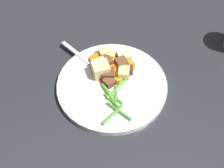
# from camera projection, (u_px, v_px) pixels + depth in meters

# --- Properties ---
(ground_plane) EXTENTS (3.00, 3.00, 0.00)m
(ground_plane) POSITION_uv_depth(u_px,v_px,m) (112.00, 88.00, 0.83)
(ground_plane) COLOR #26282D
(dinner_plate) EXTENTS (0.27, 0.27, 0.02)m
(dinner_plate) POSITION_uv_depth(u_px,v_px,m) (112.00, 86.00, 0.83)
(dinner_plate) COLOR white
(dinner_plate) RESTS_ON ground_plane
(stew_sauce) EXTENTS (0.11, 0.11, 0.00)m
(stew_sauce) POSITION_uv_depth(u_px,v_px,m) (111.00, 68.00, 0.85)
(stew_sauce) COLOR brown
(stew_sauce) RESTS_ON dinner_plate
(carrot_slice_0) EXTENTS (0.03, 0.03, 0.01)m
(carrot_slice_0) POSITION_uv_depth(u_px,v_px,m) (111.00, 69.00, 0.84)
(carrot_slice_0) COLOR orange
(carrot_slice_0) RESTS_ON dinner_plate
(carrot_slice_1) EXTENTS (0.04, 0.04, 0.01)m
(carrot_slice_1) POSITION_uv_depth(u_px,v_px,m) (130.00, 66.00, 0.85)
(carrot_slice_1) COLOR orange
(carrot_slice_1) RESTS_ON dinner_plate
(carrot_slice_2) EXTENTS (0.03, 0.03, 0.01)m
(carrot_slice_2) POSITION_uv_depth(u_px,v_px,m) (96.00, 59.00, 0.86)
(carrot_slice_2) COLOR orange
(carrot_slice_2) RESTS_ON dinner_plate
(carrot_slice_3) EXTENTS (0.05, 0.05, 0.01)m
(carrot_slice_3) POSITION_uv_depth(u_px,v_px,m) (116.00, 77.00, 0.83)
(carrot_slice_3) COLOR orange
(carrot_slice_3) RESTS_ON dinner_plate
(carrot_slice_4) EXTENTS (0.04, 0.04, 0.01)m
(carrot_slice_4) POSITION_uv_depth(u_px,v_px,m) (112.00, 61.00, 0.86)
(carrot_slice_4) COLOR orange
(carrot_slice_4) RESTS_ON dinner_plate
(potato_chunk_0) EXTENTS (0.05, 0.05, 0.04)m
(potato_chunk_0) POSITION_uv_depth(u_px,v_px,m) (101.00, 70.00, 0.83)
(potato_chunk_0) COLOR #EAD68C
(potato_chunk_0) RESTS_ON dinner_plate
(potato_chunk_1) EXTENTS (0.03, 0.03, 0.02)m
(potato_chunk_1) POSITION_uv_depth(u_px,v_px,m) (105.00, 53.00, 0.87)
(potato_chunk_1) COLOR #E5CC7A
(potato_chunk_1) RESTS_ON dinner_plate
(potato_chunk_2) EXTENTS (0.04, 0.04, 0.03)m
(potato_chunk_2) POSITION_uv_depth(u_px,v_px,m) (100.00, 66.00, 0.84)
(potato_chunk_2) COLOR #EAD68C
(potato_chunk_2) RESTS_ON dinner_plate
(potato_chunk_3) EXTENTS (0.03, 0.04, 0.02)m
(potato_chunk_3) POSITION_uv_depth(u_px,v_px,m) (124.00, 57.00, 0.86)
(potato_chunk_3) COLOR #EAD68C
(potato_chunk_3) RESTS_ON dinner_plate
(potato_chunk_4) EXTENTS (0.03, 0.03, 0.02)m
(potato_chunk_4) POSITION_uv_depth(u_px,v_px,m) (111.00, 55.00, 0.87)
(potato_chunk_4) COLOR #DBBC6B
(potato_chunk_4) RESTS_ON dinner_plate
(potato_chunk_5) EXTENTS (0.04, 0.03, 0.02)m
(potato_chunk_5) POSITION_uv_depth(u_px,v_px,m) (124.00, 73.00, 0.83)
(potato_chunk_5) COLOR #E5CC7A
(potato_chunk_5) RESTS_ON dinner_plate
(meat_chunk_0) EXTENTS (0.02, 0.03, 0.02)m
(meat_chunk_0) POSITION_uv_depth(u_px,v_px,m) (128.00, 70.00, 0.84)
(meat_chunk_0) COLOR #4C2B19
(meat_chunk_0) RESTS_ON dinner_plate
(meat_chunk_1) EXTENTS (0.04, 0.04, 0.03)m
(meat_chunk_1) POSITION_uv_depth(u_px,v_px,m) (105.00, 63.00, 0.85)
(meat_chunk_1) COLOR brown
(meat_chunk_1) RESTS_ON dinner_plate
(meat_chunk_2) EXTENTS (0.03, 0.03, 0.02)m
(meat_chunk_2) POSITION_uv_depth(u_px,v_px,m) (108.00, 74.00, 0.83)
(meat_chunk_2) COLOR #56331E
(meat_chunk_2) RESTS_ON dinner_plate
(meat_chunk_3) EXTENTS (0.04, 0.04, 0.03)m
(meat_chunk_3) POSITION_uv_depth(u_px,v_px,m) (121.00, 64.00, 0.85)
(meat_chunk_3) COLOR brown
(meat_chunk_3) RESTS_ON dinner_plate
(meat_chunk_4) EXTENTS (0.04, 0.04, 0.02)m
(meat_chunk_4) POSITION_uv_depth(u_px,v_px,m) (109.00, 80.00, 0.82)
(meat_chunk_4) COLOR brown
(meat_chunk_4) RESTS_ON dinner_plate
(green_bean_0) EXTENTS (0.05, 0.06, 0.01)m
(green_bean_0) POSITION_uv_depth(u_px,v_px,m) (119.00, 111.00, 0.77)
(green_bean_0) COLOR #4C8E33
(green_bean_0) RESTS_ON dinner_plate
(green_bean_1) EXTENTS (0.05, 0.05, 0.01)m
(green_bean_1) POSITION_uv_depth(u_px,v_px,m) (111.00, 115.00, 0.76)
(green_bean_1) COLOR #4C8E33
(green_bean_1) RESTS_ON dinner_plate
(green_bean_2) EXTENTS (0.05, 0.01, 0.01)m
(green_bean_2) POSITION_uv_depth(u_px,v_px,m) (116.00, 95.00, 0.80)
(green_bean_2) COLOR #4C8E33
(green_bean_2) RESTS_ON dinner_plate
(green_bean_3) EXTENTS (0.06, 0.05, 0.01)m
(green_bean_3) POSITION_uv_depth(u_px,v_px,m) (113.00, 95.00, 0.80)
(green_bean_3) COLOR #599E38
(green_bean_3) RESTS_ON dinner_plate
(green_bean_4) EXTENTS (0.06, 0.05, 0.01)m
(green_bean_4) POSITION_uv_depth(u_px,v_px,m) (117.00, 89.00, 0.81)
(green_bean_4) COLOR #599E38
(green_bean_4) RESTS_ON dinner_plate
(green_bean_5) EXTENTS (0.06, 0.03, 0.01)m
(green_bean_5) POSITION_uv_depth(u_px,v_px,m) (116.00, 90.00, 0.81)
(green_bean_5) COLOR #599E38
(green_bean_5) RESTS_ON dinner_plate
(green_bean_6) EXTENTS (0.05, 0.04, 0.01)m
(green_bean_6) POSITION_uv_depth(u_px,v_px,m) (113.00, 101.00, 0.79)
(green_bean_6) COLOR #4C8E33
(green_bean_6) RESTS_ON dinner_plate
(green_bean_7) EXTENTS (0.05, 0.03, 0.01)m
(green_bean_7) POSITION_uv_depth(u_px,v_px,m) (108.00, 92.00, 0.80)
(green_bean_7) COLOR #599E38
(green_bean_7) RESTS_ON dinner_plate
(fork) EXTENTS (0.14, 0.13, 0.00)m
(fork) POSITION_uv_depth(u_px,v_px,m) (86.00, 61.00, 0.87)
(fork) COLOR silver
(fork) RESTS_ON dinner_plate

